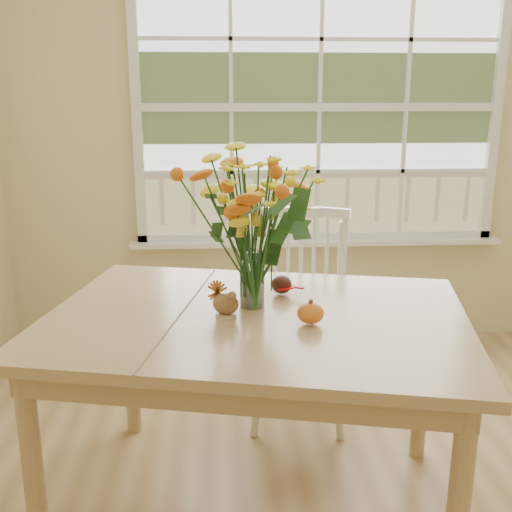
{
  "coord_description": "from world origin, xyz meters",
  "views": [
    {
      "loc": [
        -0.62,
        -1.59,
        1.63
      ],
      "look_at": [
        -0.5,
        0.53,
        1.05
      ],
      "focal_mm": 42.0,
      "sensor_mm": 36.0,
      "label": 1
    }
  ],
  "objects": [
    {
      "name": "windsor_chair",
      "position": [
        -0.23,
        1.27,
        0.58
      ],
      "size": [
        0.55,
        0.53,
        1.05
      ],
      "rotation": [
        0.0,
        0.0,
        -0.15
      ],
      "color": "white",
      "rests_on": "floor"
    },
    {
      "name": "window",
      "position": [
        0.0,
        2.21,
        1.53
      ],
      "size": [
        2.42,
        0.12,
        1.74
      ],
      "color": "silver",
      "rests_on": "wall_back"
    },
    {
      "name": "wall_back",
      "position": [
        0.0,
        2.25,
        1.35
      ],
      "size": [
        4.0,
        0.02,
        2.7
      ],
      "primitive_type": "cube",
      "color": "beige",
      "rests_on": "floor"
    },
    {
      "name": "pumpkin",
      "position": [
        -0.31,
        0.39,
        0.87
      ],
      "size": [
        0.1,
        0.1,
        0.08
      ],
      "primitive_type": "ellipsoid",
      "color": "#D75D19",
      "rests_on": "dining_table"
    },
    {
      "name": "turkey_figurine",
      "position": [
        -0.61,
        0.49,
        0.88
      ],
      "size": [
        0.12,
        0.1,
        0.12
      ],
      "rotation": [
        0.0,
        0.0,
        -0.33
      ],
      "color": "#CCB78C",
      "rests_on": "dining_table"
    },
    {
      "name": "dining_table",
      "position": [
        -0.5,
        0.51,
        0.74
      ],
      "size": [
        1.75,
        1.41,
        0.83
      ],
      "rotation": [
        0.0,
        0.0,
        -0.21
      ],
      "color": "tan",
      "rests_on": "floor"
    },
    {
      "name": "dark_gourd",
      "position": [
        -0.38,
        0.73,
        0.87
      ],
      "size": [
        0.13,
        0.08,
        0.08
      ],
      "color": "#38160F",
      "rests_on": "dining_table"
    },
    {
      "name": "flower_vase",
      "position": [
        -0.51,
        0.6,
        1.15
      ],
      "size": [
        0.45,
        0.45,
        0.53
      ],
      "color": "white",
      "rests_on": "dining_table"
    }
  ]
}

